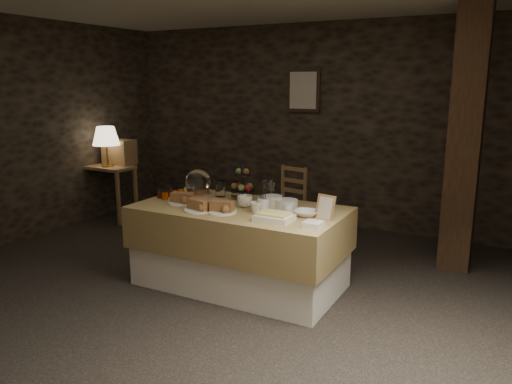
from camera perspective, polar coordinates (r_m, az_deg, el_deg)
The scene contains 28 objects.
ground_plane at distance 4.75m, azimuth -5.09°, elevation -10.61°, with size 5.50×5.00×0.01m, color black.
room_shell at distance 4.38m, azimuth -5.49°, elevation 8.51°, with size 5.52×5.02×2.60m.
buffet_table at distance 4.61m, azimuth -1.87°, elevation -5.58°, with size 1.90×1.01×0.75m.
console_table at distance 7.08m, azimuth -16.51°, elevation 1.86°, with size 0.70×0.40×0.75m.
table_lamp at distance 6.93m, azimuth -16.78°, elevation 6.10°, with size 0.36×0.36×0.54m.
wine_rack at distance 7.12m, azimuth -15.36°, elevation 4.43°, with size 0.42×0.26×0.34m, color brown.
chair at distance 6.25m, azimuth 3.72°, elevation -1.35°, with size 0.45×0.43×0.65m.
timber_column at distance 5.28m, azimuth 22.76°, elevation 5.42°, with size 0.30×0.30×2.60m, color black.
framed_picture at distance 6.63m, azimuth 5.46°, elevation 11.49°, with size 0.45×0.04×0.55m.
plate_stack_a at distance 4.53m, azimuth 1.83°, elevation -1.06°, with size 0.19×0.19×0.10m, color white.
plate_stack_b at distance 4.45m, azimuth 3.52°, elevation -1.41°, with size 0.20×0.20×0.09m, color white.
cutlery_holder at distance 4.33m, azimuth 0.81°, elevation -1.55°, with size 0.10×0.10×0.12m, color white.
cup_a at distance 4.51m, azimuth -1.27°, elevation -1.08°, with size 0.13×0.13×0.11m, color white.
cup_b at distance 4.32m, azimuth -0.01°, elevation -1.76°, with size 0.10×0.10×0.09m, color white.
mug_c at distance 4.54m, azimuth -1.60°, elevation -1.04°, with size 0.09×0.09×0.10m, color white.
mug_d at distance 4.28m, azimuth 3.66°, elevation -1.94°, with size 0.08×0.08×0.09m, color white.
bowl at distance 4.23m, azimuth 5.79°, elevation -2.43°, with size 0.20×0.20×0.05m, color white.
cake_dome at distance 5.07m, azimuth -6.65°, elevation 0.97°, with size 0.26×0.26×0.26m.
fruit_stand at distance 4.79m, azimuth -1.56°, elevation 0.71°, with size 0.24×0.24×0.34m.
bread_platter_left at distance 4.69m, azimuth -8.45°, elevation -0.85°, with size 0.26×0.26×0.11m.
bread_platter_center at distance 4.40m, azimuth -6.59°, elevation -1.66°, with size 0.26×0.26×0.11m.
bread_platter_right at distance 4.33m, azimuth -3.92°, elevation -1.85°, with size 0.26×0.26×0.11m.
jam_jars at distance 5.01m, azimuth -9.72°, elevation -0.05°, with size 0.20×0.32×0.07m.
tart_dish at distance 4.07m, azimuth 2.09°, elevation -2.86°, with size 0.30×0.22×0.07m.
square_dish at distance 3.92m, azimuth 6.55°, elevation -3.69°, with size 0.14×0.14×0.04m, color white.
menu_frame at distance 4.16m, azimuth 7.92°, elevation -1.81°, with size 0.17×0.02×0.22m, color brown.
storage_jar_a at distance 4.93m, azimuth -4.10°, elevation 0.40°, with size 0.10×0.10×0.16m, color white.
storage_jar_b at distance 4.95m, azimuth -2.35°, elevation 0.35°, with size 0.09×0.09×0.14m, color white.
Camera 1 is at (2.42, -3.64, 1.87)m, focal length 35.00 mm.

